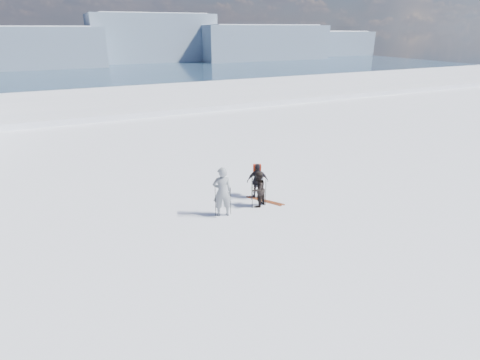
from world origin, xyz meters
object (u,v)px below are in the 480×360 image
object	(u,v)px
skier_grey	(222,192)
skier_pack	(258,181)
skier_dark	(258,189)
skis_loose	(265,201)

from	to	relation	value
skier_grey	skier_pack	size ratio (longest dim) A/B	1.28
skier_dark	skier_pack	bearing A→B (deg)	-146.58
skier_dark	skis_loose	distance (m)	0.94
skis_loose	skier_pack	bearing A→B (deg)	106.53
skier_dark	skis_loose	bearing A→B (deg)	179.75
skier_grey	skis_loose	xyz separation A→B (m)	(2.14, 0.42, -0.99)
skier_dark	skier_pack	world-z (taller)	skier_pack
skier_grey	skis_loose	world-z (taller)	skier_grey
skier_grey	skis_loose	bearing A→B (deg)	-153.95
skier_dark	skier_pack	xyz separation A→B (m)	(0.37, 0.74, 0.03)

